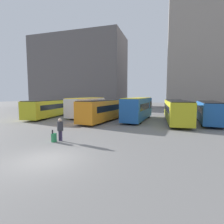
{
  "coord_description": "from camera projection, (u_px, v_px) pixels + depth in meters",
  "views": [
    {
      "loc": [
        6.36,
        -8.14,
        3.67
      ],
      "look_at": [
        -0.15,
        13.31,
        1.49
      ],
      "focal_mm": 28.0,
      "sensor_mm": 36.0,
      "label": 1
    }
  ],
  "objects": [
    {
      "name": "bus_3",
      "position": [
        138.0,
        108.0,
        25.51
      ],
      "size": [
        3.2,
        10.19,
        3.27
      ],
      "rotation": [
        0.0,
        0.0,
        1.49
      ],
      "color": "#1E56A3",
      "rests_on": "ground_plane"
    },
    {
      "name": "ground_plane",
      "position": [
        47.0,
        160.0,
        9.95
      ],
      "size": [
        160.0,
        160.0,
        0.0
      ],
      "primitive_type": "plane",
      "color": "slate"
    },
    {
      "name": "bus_0",
      "position": [
        51.0,
        108.0,
        29.21
      ],
      "size": [
        3.76,
        11.84,
        2.85
      ],
      "rotation": [
        0.0,
        0.0,
        1.67
      ],
      "color": "gold",
      "rests_on": "ground_plane"
    },
    {
      "name": "bus_2",
      "position": [
        106.0,
        109.0,
        25.5
      ],
      "size": [
        4.08,
        12.31,
        2.98
      ],
      "rotation": [
        0.0,
        0.0,
        1.44
      ],
      "color": "orange",
      "rests_on": "ground_plane"
    },
    {
      "name": "building_block_left",
      "position": [
        79.0,
        72.0,
        59.72
      ],
      "size": [
        30.45,
        14.45,
        22.82
      ],
      "color": "#5B5656",
      "rests_on": "ground_plane"
    },
    {
      "name": "building_block_right",
      "position": [
        219.0,
        32.0,
        46.8
      ],
      "size": [
        25.94,
        11.64,
        40.85
      ],
      "color": "gray",
      "rests_on": "ground_plane"
    },
    {
      "name": "bus_4",
      "position": [
        176.0,
        110.0,
        23.71
      ],
      "size": [
        3.16,
        12.18,
        2.97
      ],
      "rotation": [
        0.0,
        0.0,
        1.62
      ],
      "color": "gold",
      "rests_on": "ground_plane"
    },
    {
      "name": "bus_1",
      "position": [
        87.0,
        107.0,
        29.4
      ],
      "size": [
        3.18,
        9.48,
        3.19
      ],
      "rotation": [
        0.0,
        0.0,
        1.49
      ],
      "color": "silver",
      "rests_on": "ground_plane"
    },
    {
      "name": "suitcase",
      "position": [
        54.0,
        138.0,
        13.67
      ],
      "size": [
        0.3,
        0.39,
        0.98
      ],
      "rotation": [
        0.0,
        0.0,
        1.4
      ],
      "color": "#28844C",
      "rests_on": "ground_plane"
    },
    {
      "name": "traveler",
      "position": [
        60.0,
        128.0,
        13.89
      ],
      "size": [
        0.55,
        0.55,
        1.84
      ],
      "rotation": [
        0.0,
        0.0,
        1.4
      ],
      "color": "#382D4C",
      "rests_on": "ground_plane"
    },
    {
      "name": "bus_5",
      "position": [
        209.0,
        111.0,
        22.79
      ],
      "size": [
        3.25,
        9.89,
        2.84
      ],
      "rotation": [
        0.0,
        0.0,
        1.49
      ],
      "color": "#1E56A3",
      "rests_on": "ground_plane"
    }
  ]
}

